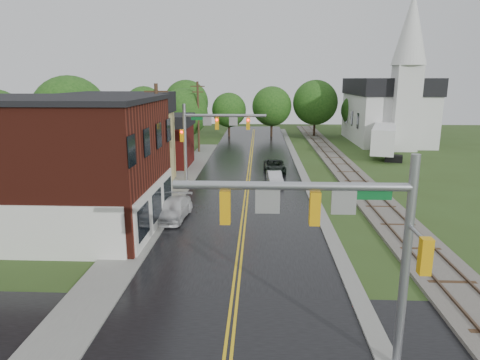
# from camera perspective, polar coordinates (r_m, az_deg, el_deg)

# --- Properties ---
(main_road) EXTENTS (10.00, 90.00, 0.02)m
(main_road) POSITION_cam_1_polar(r_m,az_deg,el_deg) (41.62, 1.14, 0.39)
(main_road) COLOR black
(main_road) RESTS_ON ground
(curb_right) EXTENTS (0.80, 70.00, 0.12)m
(curb_right) POSITION_cam_1_polar(r_m,az_deg,el_deg) (46.70, 7.94, 1.70)
(curb_right) COLOR gray
(curb_right) RESTS_ON ground
(sidewalk_left) EXTENTS (2.40, 50.00, 0.12)m
(sidewalk_left) POSITION_cam_1_polar(r_m,az_deg,el_deg) (37.45, -8.59, -1.23)
(sidewalk_left) COLOR gray
(sidewalk_left) RESTS_ON ground
(brick_building) EXTENTS (14.30, 10.30, 8.30)m
(brick_building) POSITION_cam_1_polar(r_m,az_deg,el_deg) (29.35, -24.83, 1.92)
(brick_building) COLOR #4D1910
(brick_building) RESTS_ON ground
(yellow_house) EXTENTS (8.00, 7.00, 6.40)m
(yellow_house) POSITION_cam_1_polar(r_m,az_deg,el_deg) (38.95, -15.43, 3.81)
(yellow_house) COLOR tan
(yellow_house) RESTS_ON ground
(darkred_building) EXTENTS (7.00, 6.00, 4.40)m
(darkred_building) POSITION_cam_1_polar(r_m,az_deg,el_deg) (47.40, -10.90, 4.46)
(darkred_building) COLOR #3F0F0C
(darkred_building) RESTS_ON ground
(church) EXTENTS (10.40, 18.40, 20.00)m
(church) POSITION_cam_1_polar(r_m,az_deg,el_deg) (67.12, 19.31, 9.64)
(church) COLOR silver
(church) RESTS_ON ground
(railroad) EXTENTS (3.20, 80.00, 0.30)m
(railroad) POSITION_cam_1_polar(r_m,az_deg,el_deg) (47.33, 13.50, 1.74)
(railroad) COLOR #59544C
(railroad) RESTS_ON ground
(traffic_signal_near) EXTENTS (7.34, 0.30, 7.20)m
(traffic_signal_near) POSITION_cam_1_polar(r_m,az_deg,el_deg) (13.51, 13.03, -5.91)
(traffic_signal_near) COLOR gray
(traffic_signal_near) RESTS_ON ground
(traffic_signal_far) EXTENTS (7.34, 0.43, 7.20)m
(traffic_signal_far) POSITION_cam_1_polar(r_m,az_deg,el_deg) (38.06, -4.20, 6.74)
(traffic_signal_far) COLOR gray
(traffic_signal_far) RESTS_ON ground
(utility_pole_b) EXTENTS (1.80, 0.28, 9.00)m
(utility_pole_b) POSITION_cam_1_polar(r_m,az_deg,el_deg) (33.78, -10.84, 5.26)
(utility_pole_b) COLOR #382616
(utility_pole_b) RESTS_ON ground
(utility_pole_c) EXTENTS (1.80, 0.28, 9.00)m
(utility_pole_c) POSITION_cam_1_polar(r_m,az_deg,el_deg) (55.29, -5.59, 8.51)
(utility_pole_c) COLOR #382616
(utility_pole_c) RESTS_ON ground
(tree_left_b) EXTENTS (7.60, 7.60, 9.69)m
(tree_left_b) POSITION_cam_1_polar(r_m,az_deg,el_deg) (46.58, -21.51, 7.99)
(tree_left_b) COLOR black
(tree_left_b) RESTS_ON ground
(tree_left_c) EXTENTS (6.00, 6.00, 7.65)m
(tree_left_c) POSITION_cam_1_polar(r_m,az_deg,el_deg) (52.80, -13.88, 7.74)
(tree_left_c) COLOR black
(tree_left_c) RESTS_ON ground
(tree_left_e) EXTENTS (6.40, 6.40, 8.16)m
(tree_left_e) POSITION_cam_1_polar(r_m,az_deg,el_deg) (57.47, -7.37, 8.74)
(tree_left_e) COLOR black
(tree_left_e) RESTS_ON ground
(suv_dark) EXTENTS (2.26, 4.60, 1.26)m
(suv_dark) POSITION_cam_1_polar(r_m,az_deg,el_deg) (43.73, 4.64, 1.83)
(suv_dark) COLOR black
(suv_dark) RESTS_ON ground
(sedan_silver) EXTENTS (1.55, 3.65, 1.17)m
(sedan_silver) POSITION_cam_1_polar(r_m,az_deg,el_deg) (38.74, 4.63, 0.26)
(sedan_silver) COLOR #B4B4B9
(sedan_silver) RESTS_ON ground
(pickup_white) EXTENTS (2.26, 4.76, 1.34)m
(pickup_white) POSITION_cam_1_polar(r_m,az_deg,el_deg) (29.57, -8.87, -3.86)
(pickup_white) COLOR silver
(pickup_white) RESTS_ON ground
(semi_trailer) EXTENTS (5.90, 11.97, 3.74)m
(semi_trailer) POSITION_cam_1_polar(r_m,az_deg,el_deg) (56.04, 18.68, 5.38)
(semi_trailer) COLOR black
(semi_trailer) RESTS_ON ground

